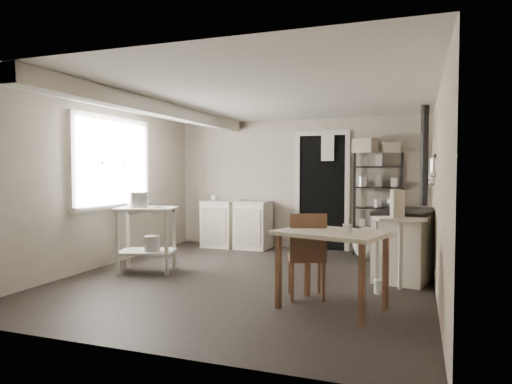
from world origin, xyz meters
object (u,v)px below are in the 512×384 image
(prep_table, at_px, (147,243))
(base_cabinets, at_px, (236,222))
(stockpot, at_px, (138,203))
(shelf_rack, at_px, (378,197))
(stove, at_px, (408,244))
(flour_sack, at_px, (367,244))
(chair, at_px, (306,253))
(work_table, at_px, (332,271))

(prep_table, distance_m, base_cabinets, 2.29)
(prep_table, xyz_separation_m, stockpot, (-0.13, -0.00, 0.54))
(shelf_rack, relative_size, stove, 1.50)
(stove, bearing_deg, shelf_rack, 121.69)
(stove, bearing_deg, flour_sack, 134.40)
(stove, height_order, chair, chair)
(stockpot, bearing_deg, work_table, -16.70)
(stove, xyz_separation_m, work_table, (-0.68, -1.66, -0.06))
(stockpot, bearing_deg, prep_table, 0.75)
(work_table, bearing_deg, base_cabinets, 126.37)
(stockpot, height_order, flour_sack, stockpot)
(prep_table, xyz_separation_m, chair, (2.36, -0.53, 0.08))
(stockpot, height_order, work_table, stockpot)
(prep_table, relative_size, stove, 0.79)
(prep_table, bearing_deg, base_cabinets, 79.69)
(shelf_rack, height_order, chair, shelf_rack)
(prep_table, height_order, work_table, prep_table)
(chair, bearing_deg, work_table, -63.85)
(shelf_rack, distance_m, work_table, 3.29)
(base_cabinets, height_order, flour_sack, base_cabinets)
(stove, relative_size, work_table, 1.08)
(flour_sack, bearing_deg, shelf_rack, 76.78)
(shelf_rack, distance_m, chair, 2.99)
(stockpot, distance_m, work_table, 3.00)
(stockpot, xyz_separation_m, work_table, (2.83, -0.85, -0.56))
(base_cabinets, bearing_deg, stove, -25.49)
(flour_sack, bearing_deg, stove, -59.46)
(shelf_rack, relative_size, work_table, 1.62)
(base_cabinets, relative_size, chair, 1.37)
(prep_table, distance_m, stove, 3.48)
(chair, distance_m, flour_sack, 2.44)
(prep_table, relative_size, stockpot, 2.92)
(shelf_rack, distance_m, stove, 1.72)
(base_cabinets, xyz_separation_m, work_table, (2.29, -3.11, -0.08))
(stove, xyz_separation_m, chair, (-1.02, -1.34, 0.05))
(shelf_rack, bearing_deg, base_cabinets, 177.98)
(prep_table, height_order, base_cabinets, base_cabinets)
(base_cabinets, bearing_deg, flour_sack, -8.90)
(work_table, height_order, flour_sack, work_table)
(stove, bearing_deg, prep_table, -152.59)
(work_table, distance_m, flour_sack, 2.73)
(base_cabinets, xyz_separation_m, flour_sack, (2.34, -0.38, -0.22))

